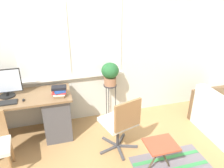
% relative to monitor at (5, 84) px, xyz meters
% --- Properties ---
extents(ground_plane, '(14.00, 14.00, 0.00)m').
position_rel_monitor_xyz_m(ground_plane, '(0.81, -0.39, -0.95)').
color(ground_plane, tan).
extents(wall_back_with_window, '(9.00, 0.12, 2.70)m').
position_rel_monitor_xyz_m(wall_back_with_window, '(0.82, 0.30, 0.40)').
color(wall_back_with_window, silver).
rests_on(wall_back_with_window, ground_plane).
extents(desk, '(1.79, 0.61, 0.75)m').
position_rel_monitor_xyz_m(desk, '(0.01, -0.08, -0.56)').
color(desk, brown).
rests_on(desk, ground_plane).
extents(monitor, '(0.46, 0.22, 0.42)m').
position_rel_monitor_xyz_m(monitor, '(0.00, 0.00, 0.00)').
color(monitor, black).
rests_on(monitor, desk).
extents(keyboard, '(0.32, 0.15, 0.02)m').
position_rel_monitor_xyz_m(keyboard, '(-0.00, -0.22, -0.20)').
color(keyboard, black).
rests_on(keyboard, desk).
extents(mouse, '(0.04, 0.06, 0.03)m').
position_rel_monitor_xyz_m(mouse, '(0.24, -0.22, -0.19)').
color(mouse, black).
rests_on(mouse, desk).
extents(book_stack, '(0.23, 0.19, 0.15)m').
position_rel_monitor_xyz_m(book_stack, '(0.74, -0.20, -0.13)').
color(book_stack, olive).
rests_on(book_stack, desk).
extents(office_chair_swivel, '(0.58, 0.57, 0.89)m').
position_rel_monitor_xyz_m(office_chair_swivel, '(1.52, -0.72, -0.47)').
color(office_chair_swivel, '#47474C').
rests_on(office_chair_swivel, ground_plane).
extents(plant_stand, '(0.23, 0.23, 0.69)m').
position_rel_monitor_xyz_m(plant_stand, '(1.59, 0.09, -0.37)').
color(plant_stand, '#333338').
rests_on(plant_stand, ground_plane).
extents(potted_plant, '(0.29, 0.29, 0.39)m').
position_rel_monitor_xyz_m(potted_plant, '(1.59, 0.09, -0.05)').
color(potted_plant, '#9E6B4C').
rests_on(potted_plant, plant_stand).
extents(folding_stool, '(0.39, 0.34, 0.43)m').
position_rel_monitor_xyz_m(folding_stool, '(1.89, -1.22, -0.57)').
color(folding_stool, '#B24C33').
rests_on(folding_stool, ground_plane).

